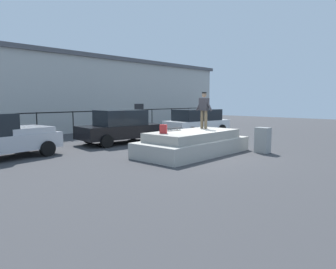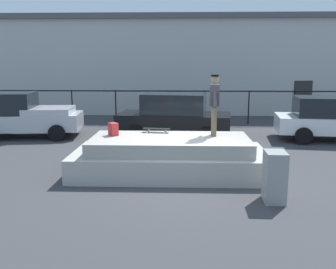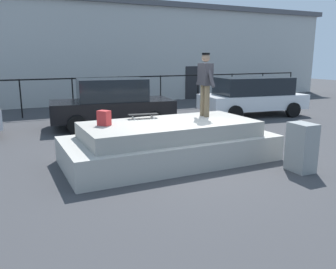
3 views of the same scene
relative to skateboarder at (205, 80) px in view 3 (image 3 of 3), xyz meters
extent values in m
plane|color=#38383A|center=(-0.87, -0.71, -1.97)|extent=(60.00, 60.00, 0.00)
cube|color=#ADA89E|center=(-1.20, -0.33, -1.65)|extent=(5.22, 2.45, 0.63)
cube|color=#A09B91|center=(-1.20, -0.33, -1.15)|extent=(4.28, 2.01, 0.37)
cylinder|color=brown|center=(0.00, 0.11, -0.55)|extent=(0.14, 0.14, 0.84)
cylinder|color=brown|center=(0.00, -0.11, -0.55)|extent=(0.14, 0.14, 0.84)
cube|color=#26262B|center=(0.00, 0.00, 0.16)|extent=(0.25, 0.44, 0.57)
cylinder|color=#26262B|center=(0.01, 0.27, 0.13)|extent=(0.10, 0.40, 0.58)
cylinder|color=#26262B|center=(-0.01, -0.27, 0.13)|extent=(0.10, 0.40, 0.58)
sphere|color=tan|center=(0.00, 0.00, 0.58)|extent=(0.22, 0.22, 0.22)
cylinder|color=black|center=(0.00, 0.00, 0.68)|extent=(0.22, 0.22, 0.05)
cube|color=black|center=(-1.62, 0.41, -0.86)|extent=(0.80, 0.31, 0.02)
cylinder|color=silver|center=(-1.86, 0.54, -0.94)|extent=(0.06, 0.04, 0.06)
cylinder|color=silver|center=(-1.88, 0.34, -0.94)|extent=(0.06, 0.04, 0.06)
cylinder|color=silver|center=(-1.35, 0.47, -0.94)|extent=(0.06, 0.04, 0.06)
cylinder|color=silver|center=(-1.38, 0.27, -0.94)|extent=(0.06, 0.04, 0.06)
cube|color=red|center=(-2.79, -0.06, -0.80)|extent=(0.32, 0.34, 0.35)
cube|color=black|center=(-1.18, 4.61, -1.31)|extent=(4.68, 2.48, 0.67)
cube|color=black|center=(-1.18, 4.61, -0.58)|extent=(2.66, 1.99, 0.80)
cylinder|color=black|center=(-2.42, 5.76, -1.65)|extent=(0.66, 0.30, 0.64)
cylinder|color=black|center=(-2.68, 3.83, -1.65)|extent=(0.66, 0.30, 0.64)
cylinder|color=black|center=(0.32, 5.40, -1.65)|extent=(0.66, 0.30, 0.64)
cylinder|color=black|center=(0.06, 3.46, -1.65)|extent=(0.66, 0.30, 0.64)
cube|color=white|center=(5.17, 4.32, -1.34)|extent=(4.78, 2.51, 0.62)
cube|color=black|center=(5.17, 4.32, -0.65)|extent=(3.39, 2.11, 0.74)
cylinder|color=black|center=(3.90, 5.49, -1.65)|extent=(0.66, 0.30, 0.64)
cylinder|color=black|center=(3.64, 3.51, -1.65)|extent=(0.66, 0.30, 0.64)
cylinder|color=black|center=(6.70, 5.13, -1.65)|extent=(0.66, 0.30, 0.64)
cylinder|color=black|center=(6.45, 3.15, -1.65)|extent=(0.66, 0.30, 0.64)
cube|color=gray|center=(1.13, -2.38, -1.41)|extent=(0.46, 0.62, 1.12)
cylinder|color=black|center=(-4.14, 8.09, -1.14)|extent=(0.06, 0.06, 1.66)
cylinder|color=black|center=(-1.96, 8.09, -1.14)|extent=(0.06, 0.06, 1.66)
cylinder|color=black|center=(0.22, 8.09, -1.14)|extent=(0.06, 0.06, 1.66)
cylinder|color=black|center=(2.40, 8.09, -1.14)|extent=(0.06, 0.06, 1.66)
cylinder|color=black|center=(4.59, 8.09, -1.14)|extent=(0.06, 0.06, 1.66)
cylinder|color=black|center=(6.77, 8.09, -1.14)|extent=(0.06, 0.06, 1.66)
cylinder|color=black|center=(8.95, 8.09, -1.14)|extent=(0.06, 0.06, 1.66)
cylinder|color=black|center=(11.13, 8.09, -1.14)|extent=(0.06, 0.06, 1.66)
cube|color=black|center=(-0.87, 8.09, -0.35)|extent=(24.00, 0.04, 0.06)
cube|color=#B2B2AD|center=(-0.87, 14.51, 0.72)|extent=(33.96, 7.01, 5.37)
cube|color=#4C4C51|center=(-0.87, 14.51, 3.56)|extent=(34.64, 7.36, 0.30)
cube|color=#262628|center=(5.92, 11.00, -0.97)|extent=(1.00, 0.06, 2.00)
camera|label=1|loc=(-11.70, -8.50, 0.35)|focal=33.29mm
camera|label=2|loc=(-0.91, -10.22, 1.03)|focal=39.90mm
camera|label=3|loc=(-4.95, -7.95, 0.61)|focal=37.28mm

